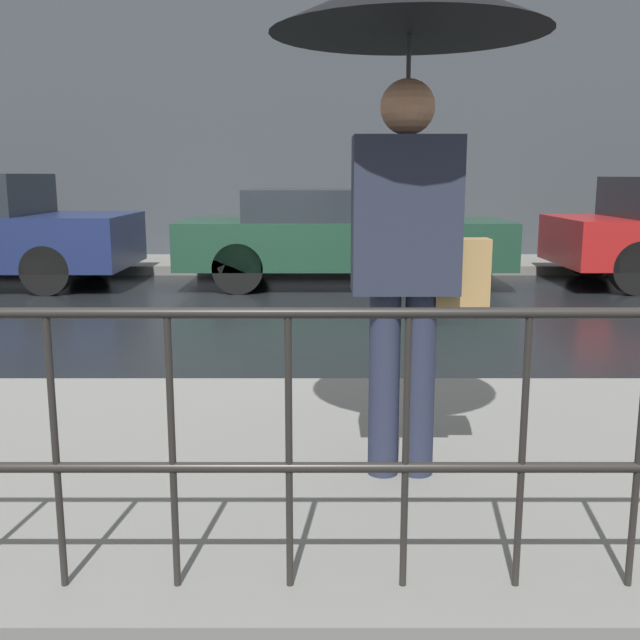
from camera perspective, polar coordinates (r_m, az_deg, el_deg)
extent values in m
plane|color=black|center=(8.39, -5.98, 0.50)|extent=(80.00, 80.00, 0.00)
cube|color=slate|center=(3.93, -13.10, -10.99)|extent=(28.00, 2.90, 0.14)
cube|color=slate|center=(12.41, -4.04, 4.27)|extent=(28.00, 1.77, 0.14)
cube|color=gold|center=(8.39, -5.98, 0.52)|extent=(25.20, 0.12, 0.01)
cube|color=#383D42|center=(13.39, -3.86, 15.08)|extent=(28.00, 0.30, 4.95)
cylinder|color=black|center=(2.54, -20.14, 0.50)|extent=(12.00, 0.04, 0.04)
cylinder|color=black|center=(2.68, -19.40, -10.55)|extent=(12.00, 0.04, 0.04)
cylinder|color=black|center=(2.67, -19.46, -9.60)|extent=(0.02, 0.02, 0.95)
cylinder|color=black|center=(2.57, -11.16, -9.98)|extent=(0.02, 0.02, 0.95)
cylinder|color=black|center=(2.52, -2.35, -10.16)|extent=(0.02, 0.02, 0.95)
cylinder|color=black|center=(2.53, 6.56, -10.10)|extent=(0.02, 0.02, 0.95)
cylinder|color=black|center=(2.61, 15.18, -9.82)|extent=(0.02, 0.02, 0.95)
cylinder|color=black|center=(2.73, 23.15, -9.37)|extent=(0.02, 0.02, 0.95)
cylinder|color=#23283D|center=(3.48, 4.93, -4.91)|extent=(0.14, 0.14, 0.87)
cylinder|color=#23283D|center=(3.50, 7.59, -4.89)|extent=(0.14, 0.14, 0.87)
cube|color=#232838|center=(3.36, 6.55, 7.94)|extent=(0.47, 0.28, 0.69)
sphere|color=tan|center=(3.36, 6.72, 15.82)|extent=(0.24, 0.24, 0.24)
cylinder|color=#262628|center=(3.36, 6.69, 14.43)|extent=(0.02, 0.02, 0.76)
cone|color=black|center=(3.43, 6.90, 23.05)|extent=(1.19, 1.19, 0.27)
cube|color=#9E7A47|center=(3.42, 10.76, 3.61)|extent=(0.24, 0.12, 0.30)
cylinder|color=black|center=(11.82, -17.28, 4.68)|extent=(0.64, 0.22, 0.64)
cylinder|color=black|center=(10.21, -20.09, 3.58)|extent=(0.64, 0.22, 0.64)
cube|color=#193828|center=(10.42, 1.84, 5.90)|extent=(4.48, 1.71, 0.63)
cube|color=#1E2328|center=(10.38, 0.85, 8.79)|extent=(2.33, 1.57, 0.42)
cylinder|color=black|center=(11.31, 8.79, 4.84)|extent=(0.66, 0.22, 0.66)
cylinder|color=black|center=(9.85, 10.08, 3.89)|extent=(0.66, 0.22, 0.66)
cylinder|color=black|center=(11.23, -5.42, 4.87)|extent=(0.66, 0.22, 0.66)
cylinder|color=black|center=(9.76, -6.24, 3.93)|extent=(0.66, 0.22, 0.66)
cylinder|color=black|center=(12.00, 19.91, 4.75)|extent=(0.70, 0.22, 0.70)
cylinder|color=black|center=(10.42, 23.05, 3.67)|extent=(0.70, 0.22, 0.70)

